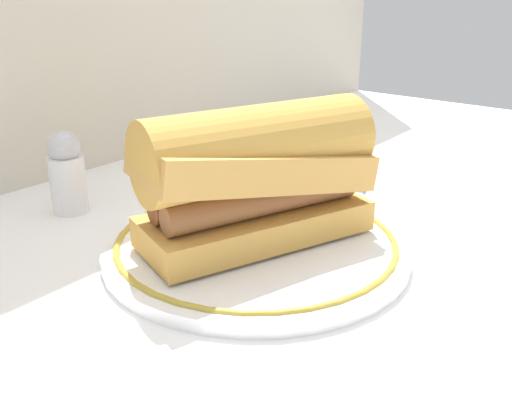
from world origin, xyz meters
The scene contains 5 objects.
ground_plane centered at (0.00, 0.00, 0.00)m, with size 1.50×1.50×0.00m, color white.
plate centered at (0.01, 0.02, 0.01)m, with size 0.27×0.27×0.01m.
sausage_sandwich centered at (0.01, 0.02, 0.07)m, with size 0.22×0.15×0.12m.
salt_shaker centered at (-0.03, 0.23, 0.04)m, with size 0.04×0.04×0.08m.
butter_knife centered at (0.20, 0.03, 0.00)m, with size 0.14×0.06×0.01m.
Camera 1 is at (-0.35, -0.27, 0.23)m, focal length 40.98 mm.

